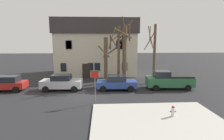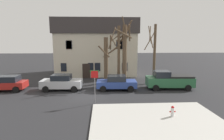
{
  "view_description": "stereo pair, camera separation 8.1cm",
  "coord_description": "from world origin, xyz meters",
  "px_view_note": "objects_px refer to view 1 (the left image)",
  "views": [
    {
      "loc": [
        1.59,
        -17.28,
        5.47
      ],
      "look_at": [
        2.81,
        3.47,
        2.04
      ],
      "focal_mm": 29.21,
      "sensor_mm": 36.0,
      "label": 1
    },
    {
      "loc": [
        1.67,
        -17.28,
        5.47
      ],
      "look_at": [
        2.81,
        3.47,
        2.04
      ],
      "focal_mm": 29.21,
      "sensor_mm": 36.0,
      "label": 2
    }
  ],
  "objects_px": {
    "building_main": "(96,47)",
    "pickup_truck_green": "(169,80)",
    "tree_bare_near": "(106,59)",
    "street_sign_pole": "(95,81)",
    "car_red_wagon": "(6,83)",
    "fire_hydrant": "(173,111)",
    "car_silver_sedan": "(62,82)",
    "tree_bare_mid": "(119,52)",
    "tree_bare_far": "(125,52)",
    "tree_bare_end": "(154,52)",
    "car_blue_sedan": "(117,83)"
  },
  "relations": [
    {
      "from": "building_main",
      "to": "pickup_truck_green",
      "type": "height_order",
      "value": "building_main"
    },
    {
      "from": "building_main",
      "to": "tree_bare_near",
      "type": "height_order",
      "value": "building_main"
    },
    {
      "from": "building_main",
      "to": "street_sign_pole",
      "type": "height_order",
      "value": "building_main"
    },
    {
      "from": "pickup_truck_green",
      "to": "street_sign_pole",
      "type": "relative_size",
      "value": 1.78
    },
    {
      "from": "tree_bare_near",
      "to": "car_red_wagon",
      "type": "xyz_separation_m",
      "value": [
        -11.01,
        -2.9,
        -2.23
      ]
    },
    {
      "from": "fire_hydrant",
      "to": "car_silver_sedan",
      "type": "bearing_deg",
      "value": 140.09
    },
    {
      "from": "tree_bare_mid",
      "to": "car_red_wagon",
      "type": "relative_size",
      "value": 1.92
    },
    {
      "from": "tree_bare_far",
      "to": "car_red_wagon",
      "type": "xyz_separation_m",
      "value": [
        -13.23,
        -2.29,
        -3.18
      ]
    },
    {
      "from": "tree_bare_end",
      "to": "street_sign_pole",
      "type": "xyz_separation_m",
      "value": [
        -7.16,
        -7.48,
        -1.92
      ]
    },
    {
      "from": "tree_bare_end",
      "to": "car_blue_sedan",
      "type": "distance_m",
      "value": 6.61
    },
    {
      "from": "pickup_truck_green",
      "to": "tree_bare_end",
      "type": "bearing_deg",
      "value": 110.01
    },
    {
      "from": "tree_bare_end",
      "to": "car_red_wagon",
      "type": "height_order",
      "value": "tree_bare_end"
    },
    {
      "from": "tree_bare_far",
      "to": "street_sign_pole",
      "type": "height_order",
      "value": "tree_bare_far"
    },
    {
      "from": "tree_bare_end",
      "to": "pickup_truck_green",
      "type": "bearing_deg",
      "value": -69.99
    },
    {
      "from": "car_red_wagon",
      "to": "pickup_truck_green",
      "type": "xyz_separation_m",
      "value": [
        18.01,
        -0.11,
        0.12
      ]
    },
    {
      "from": "car_red_wagon",
      "to": "building_main",
      "type": "bearing_deg",
      "value": 46.42
    },
    {
      "from": "car_red_wagon",
      "to": "pickup_truck_green",
      "type": "bearing_deg",
      "value": -0.33
    },
    {
      "from": "building_main",
      "to": "car_silver_sedan",
      "type": "relative_size",
      "value": 2.82
    },
    {
      "from": "tree_bare_far",
      "to": "fire_hydrant",
      "type": "bearing_deg",
      "value": -78.05
    },
    {
      "from": "tree_bare_end",
      "to": "tree_bare_far",
      "type": "bearing_deg",
      "value": -173.09
    },
    {
      "from": "building_main",
      "to": "pickup_truck_green",
      "type": "relative_size",
      "value": 2.4
    },
    {
      "from": "tree_bare_near",
      "to": "car_silver_sedan",
      "type": "relative_size",
      "value": 1.37
    },
    {
      "from": "car_blue_sedan",
      "to": "fire_hydrant",
      "type": "height_order",
      "value": "car_blue_sedan"
    },
    {
      "from": "tree_bare_far",
      "to": "tree_bare_end",
      "type": "bearing_deg",
      "value": 6.91
    },
    {
      "from": "pickup_truck_green",
      "to": "fire_hydrant",
      "type": "bearing_deg",
      "value": -108.58
    },
    {
      "from": "building_main",
      "to": "tree_bare_mid",
      "type": "height_order",
      "value": "building_main"
    },
    {
      "from": "pickup_truck_green",
      "to": "car_red_wagon",
      "type": "bearing_deg",
      "value": 179.67
    },
    {
      "from": "tree_bare_far",
      "to": "tree_bare_mid",
      "type": "bearing_deg",
      "value": 169.26
    },
    {
      "from": "tree_bare_end",
      "to": "street_sign_pole",
      "type": "height_order",
      "value": "tree_bare_end"
    },
    {
      "from": "car_red_wagon",
      "to": "car_silver_sedan",
      "type": "xyz_separation_m",
      "value": [
        6.0,
        -0.06,
        0.01
      ]
    },
    {
      "from": "tree_bare_mid",
      "to": "car_blue_sedan",
      "type": "distance_m",
      "value": 4.21
    },
    {
      "from": "building_main",
      "to": "fire_hydrant",
      "type": "height_order",
      "value": "building_main"
    },
    {
      "from": "tree_bare_near",
      "to": "car_silver_sedan",
      "type": "height_order",
      "value": "tree_bare_near"
    },
    {
      "from": "car_red_wagon",
      "to": "street_sign_pole",
      "type": "xyz_separation_m",
      "value": [
        9.82,
        -4.73,
        1.2
      ]
    },
    {
      "from": "car_silver_sedan",
      "to": "pickup_truck_green",
      "type": "distance_m",
      "value": 12.01
    },
    {
      "from": "tree_bare_mid",
      "to": "car_silver_sedan",
      "type": "relative_size",
      "value": 1.83
    },
    {
      "from": "car_red_wagon",
      "to": "car_silver_sedan",
      "type": "distance_m",
      "value": 6.01
    },
    {
      "from": "tree_bare_mid",
      "to": "tree_bare_end",
      "type": "height_order",
      "value": "tree_bare_mid"
    },
    {
      "from": "tree_bare_far",
      "to": "car_red_wagon",
      "type": "height_order",
      "value": "tree_bare_far"
    },
    {
      "from": "car_blue_sedan",
      "to": "street_sign_pole",
      "type": "xyz_separation_m",
      "value": [
        -2.22,
        -4.44,
        1.24
      ]
    },
    {
      "from": "car_silver_sedan",
      "to": "pickup_truck_green",
      "type": "xyz_separation_m",
      "value": [
        12.01,
        -0.04,
        0.12
      ]
    },
    {
      "from": "tree_bare_far",
      "to": "car_silver_sedan",
      "type": "height_order",
      "value": "tree_bare_far"
    },
    {
      "from": "tree_bare_near",
      "to": "tree_bare_mid",
      "type": "distance_m",
      "value": 1.79
    },
    {
      "from": "pickup_truck_green",
      "to": "car_blue_sedan",
      "type": "bearing_deg",
      "value": -178.2
    },
    {
      "from": "car_blue_sedan",
      "to": "fire_hydrant",
      "type": "relative_size",
      "value": 5.68
    },
    {
      "from": "car_red_wagon",
      "to": "car_blue_sedan",
      "type": "bearing_deg",
      "value": -1.39
    },
    {
      "from": "car_red_wagon",
      "to": "fire_hydrant",
      "type": "distance_m",
      "value": 17.31
    },
    {
      "from": "building_main",
      "to": "tree_bare_end",
      "type": "height_order",
      "value": "building_main"
    },
    {
      "from": "tree_bare_mid",
      "to": "car_silver_sedan",
      "type": "height_order",
      "value": "tree_bare_mid"
    },
    {
      "from": "tree_bare_mid",
      "to": "car_red_wagon",
      "type": "distance_m",
      "value": 13.11
    }
  ]
}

